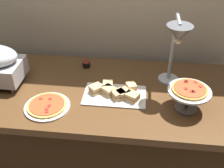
{
  "coord_description": "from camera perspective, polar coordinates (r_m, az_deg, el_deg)",
  "views": [
    {
      "loc": [
        0.26,
        -1.45,
        1.84
      ],
      "look_at": [
        0.1,
        0.0,
        0.81
      ],
      "focal_mm": 43.62,
      "sensor_mm": 36.0,
      "label": 1
    }
  ],
  "objects": [
    {
      "name": "ground_plane",
      "position": [
        2.35,
        -2.46,
        -16.19
      ],
      "size": [
        8.0,
        8.0,
        0.0
      ],
      "primitive_type": "plane",
      "color": "brown"
    },
    {
      "name": "back_wall",
      "position": [
        2.06,
        -1.2,
        17.22
      ],
      "size": [
        4.4,
        0.04,
        2.4
      ],
      "primitive_type": "cube",
      "color": "#C6B593",
      "rests_on": "ground_plane"
    },
    {
      "name": "buffet_table",
      "position": [
        2.07,
        -2.73,
        -9.49
      ],
      "size": [
        1.9,
        0.84,
        0.76
      ],
      "color": "brown",
      "rests_on": "ground_plane"
    },
    {
      "name": "heat_lamp",
      "position": [
        1.64,
        13.49,
        9.04
      ],
      "size": [
        0.15,
        0.32,
        0.49
      ],
      "color": "#B7BABF",
      "rests_on": "buffet_table"
    },
    {
      "name": "pizza_plate_front",
      "position": [
        1.71,
        -13.44,
        -4.47
      ],
      "size": [
        0.28,
        0.28,
        0.03
      ],
      "color": "white",
      "rests_on": "buffet_table"
    },
    {
      "name": "pizza_plate_center",
      "position": [
        1.65,
        15.86,
        -1.66
      ],
      "size": [
        0.25,
        0.25,
        0.16
      ],
      "color": "#595B60",
      "rests_on": "buffet_table"
    },
    {
      "name": "sandwich_platter",
      "position": [
        1.75,
        0.77,
        -1.8
      ],
      "size": [
        0.4,
        0.24,
        0.06
      ],
      "color": "white",
      "rests_on": "buffet_table"
    },
    {
      "name": "sauce_cup_near",
      "position": [
        2.05,
        -5.39,
        4.13
      ],
      "size": [
        0.06,
        0.06,
        0.04
      ],
      "color": "black",
      "rests_on": "buffet_table"
    }
  ]
}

